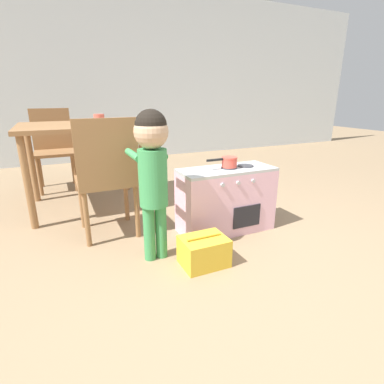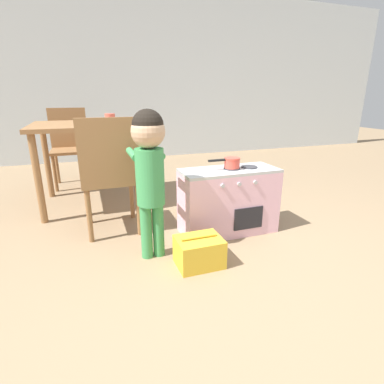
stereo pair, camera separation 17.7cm
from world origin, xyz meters
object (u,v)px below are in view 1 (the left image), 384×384
object	(u,v)px
play_kitchen	(226,200)
child_figure	(152,162)
dining_chair_near	(107,176)
dining_chair_far	(54,147)
dining_table	(82,136)
toy_pot	(229,161)
toy_basket	(204,251)
cup_on_table	(99,118)

from	to	relation	value
play_kitchen	child_figure	bearing A→B (deg)	-164.11
dining_chair_near	dining_chair_far	distance (m)	1.55
child_figure	dining_chair_far	bearing A→B (deg)	104.90
play_kitchen	dining_chair_far	xyz separation A→B (m)	(-1.15, 1.78, 0.22)
dining_table	dining_chair_far	size ratio (longest dim) A/B	1.18
dining_table	child_figure	bearing A→B (deg)	-76.61
play_kitchen	dining_chair_far	size ratio (longest dim) A/B	0.83
toy_pot	toy_basket	world-z (taller)	toy_pot
toy_pot	dining_chair_far	world-z (taller)	dining_chair_far
toy_basket	dining_table	distance (m)	1.59
dining_chair_far	dining_chair_near	bearing A→B (deg)	101.91
child_figure	dining_chair_far	xyz separation A→B (m)	(-0.52, 1.96, -0.17)
child_figure	toy_pot	bearing A→B (deg)	15.62
child_figure	dining_table	bearing A→B (deg)	103.39
child_figure	toy_basket	world-z (taller)	child_figure
cup_on_table	child_figure	bearing A→B (deg)	-85.33
dining_chair_near	play_kitchen	bearing A→B (deg)	-17.62
toy_pot	child_figure	xyz separation A→B (m)	(-0.64, -0.18, 0.09)
play_kitchen	dining_table	distance (m)	1.42
play_kitchen	toy_pot	bearing A→B (deg)	2.09
dining_table	dining_chair_far	world-z (taller)	dining_chair_far
child_figure	dining_chair_far	size ratio (longest dim) A/B	1.08
child_figure	cup_on_table	world-z (taller)	child_figure
dining_chair_near	cup_on_table	size ratio (longest dim) A/B	9.09
child_figure	dining_chair_near	bearing A→B (deg)	114.54
child_figure	dining_chair_far	distance (m)	2.04
dining_chair_near	dining_chair_far	size ratio (longest dim) A/B	1.00
play_kitchen	toy_basket	size ratio (longest dim) A/B	2.60
play_kitchen	dining_table	size ratio (longest dim) A/B	0.71
toy_pot	dining_chair_near	bearing A→B (deg)	162.67
dining_table	play_kitchen	bearing A→B (deg)	-47.98
cup_on_table	dining_table	bearing A→B (deg)	-153.71
toy_basket	cup_on_table	size ratio (longest dim) A/B	2.90
toy_basket	cup_on_table	bearing A→B (deg)	103.25
play_kitchen	dining_chair_near	world-z (taller)	dining_chair_near
toy_pot	dining_table	world-z (taller)	dining_table
child_figure	dining_chair_near	size ratio (longest dim) A/B	1.08
toy_pot	cup_on_table	size ratio (longest dim) A/B	2.56
toy_basket	dining_chair_far	bearing A→B (deg)	109.47
toy_pot	child_figure	bearing A→B (deg)	-164.38
dining_table	toy_basket	bearing A→B (deg)	-69.27
dining_chair_far	cup_on_table	size ratio (longest dim) A/B	9.09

